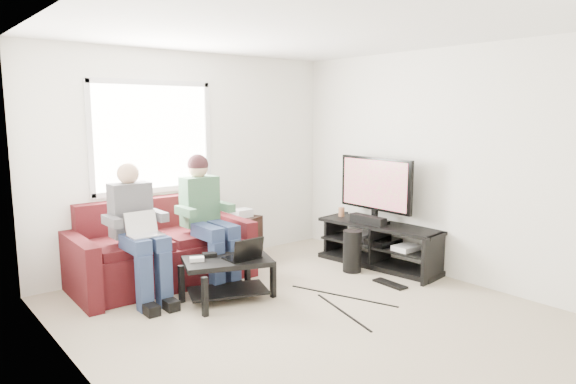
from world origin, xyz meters
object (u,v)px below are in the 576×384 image
at_px(subwoofer, 352,251).
at_px(sofa, 161,253).
at_px(end_table, 243,237).
at_px(coffee_table, 228,270).
at_px(tv, 375,186).
at_px(tv_stand, 380,247).

bearing_deg(subwoofer, sofa, 150.55).
bearing_deg(sofa, end_table, 6.23).
relative_size(sofa, subwoofer, 3.91).
distance_m(sofa, coffee_table, 0.99).
height_order(sofa, coffee_table, sofa).
xyz_separation_m(tv, subwoofer, (-0.44, -0.05, -0.74)).
bearing_deg(tv_stand, coffee_table, 174.91).
bearing_deg(end_table, tv, -44.62).
xyz_separation_m(sofa, subwoofer, (1.93, -1.09, -0.08)).
height_order(tv_stand, end_table, end_table).
bearing_deg(coffee_table, sofa, 106.24).
xyz_separation_m(sofa, coffee_table, (0.28, -0.95, -0.02)).
distance_m(tv, subwoofer, 0.86).
distance_m(tv_stand, tv, 0.76).
bearing_deg(tv, subwoofer, -173.17).
bearing_deg(subwoofer, tv_stand, -6.17).
xyz_separation_m(coffee_table, subwoofer, (1.65, -0.14, -0.07)).
bearing_deg(coffee_table, tv, -2.37).
bearing_deg(tv_stand, subwoofer, 173.83).
bearing_deg(sofa, subwoofer, -29.45).
height_order(sofa, subwoofer, sofa).
height_order(subwoofer, end_table, end_table).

